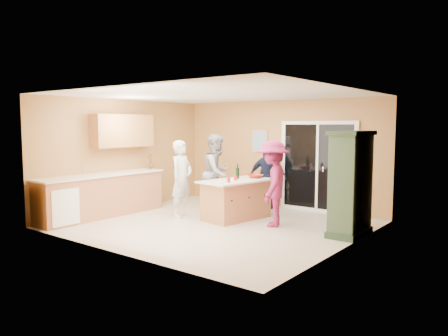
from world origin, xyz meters
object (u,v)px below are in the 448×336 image
Objects in this scene: woman_white at (182,179)px; woman_magenta at (273,183)px; kitchen_island at (236,201)px; green_hutch at (351,185)px; woman_grey at (217,173)px; woman_navy at (268,177)px.

woman_magenta is (2.04, 0.45, 0.02)m from woman_white.
green_hutch reaches higher than kitchen_island.
woman_magenta is at bearing -171.69° from green_hutch.
woman_navy is (0.78, 0.97, -0.13)m from woman_grey.
green_hutch is 1.06× the size of woman_grey.
woman_white is 2.09m from woman_magenta.
kitchen_island is at bearing -68.84° from woman_white.
woman_magenta is at bearing 3.38° from kitchen_island.
woman_magenta reaches higher than woman_white.
kitchen_island is 1.02× the size of woman_white.
green_hutch is 1.11× the size of woman_magenta.
woman_grey is 1.17× the size of woman_navy.
woman_navy is at bearing 153.43° from green_hutch.
kitchen_island is 0.90× the size of green_hutch.
woman_white is at bearing -169.24° from green_hutch.
woman_white is (-1.08, -0.55, 0.44)m from kitchen_island.
green_hutch is at bearing -84.88° from woman_white.
green_hutch reaches higher than woman_grey.
woman_white is at bearing -144.31° from kitchen_island.
woman_white reaches higher than woman_navy.
woman_grey reaches higher than woman_white.
kitchen_island is 2.52m from green_hutch.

